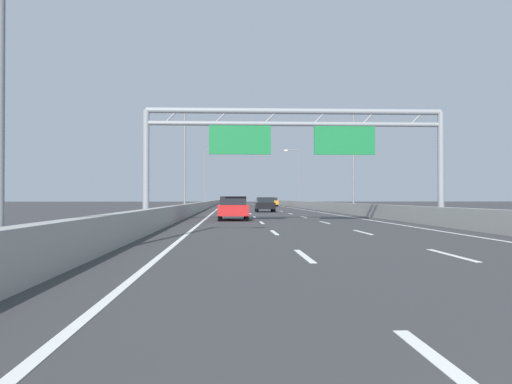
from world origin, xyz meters
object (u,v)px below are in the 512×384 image
(white_car, at_px, (230,202))
(black_car, at_px, (265,204))
(streetlamp_left_mid, at_px, (187,154))
(sign_gantry, at_px, (295,136))
(streetlamp_right_far, at_px, (298,174))
(streetlamp_left_far, at_px, (207,174))
(orange_car, at_px, (272,202))
(red_car, at_px, (233,208))
(green_car, at_px, (260,201))
(streetlamp_right_mid, at_px, (351,155))

(white_car, xyz_separation_m, black_car, (3.49, -30.49, -0.00))
(streetlamp_left_mid, bearing_deg, white_car, 83.86)
(sign_gantry, height_order, white_car, sign_gantry)
(streetlamp_right_far, xyz_separation_m, white_car, (-11.05, -3.89, -4.63))
(streetlamp_left_far, bearing_deg, streetlamp_left_mid, -90.00)
(orange_car, xyz_separation_m, black_car, (-3.56, -37.20, -0.01))
(orange_car, distance_m, red_car, 58.19)
(streetlamp_left_mid, bearing_deg, orange_car, 75.66)
(streetlamp_left_far, height_order, black_car, streetlamp_left_far)
(red_car, bearing_deg, black_car, 80.85)
(streetlamp_right_far, xyz_separation_m, green_car, (-3.68, 45.21, -4.62))
(streetlamp_right_far, height_order, black_car, streetlamp_right_far)
(orange_car, relative_size, white_car, 0.96)
(streetlamp_left_mid, relative_size, streetlamp_left_far, 1.00)
(streetlamp_left_far, bearing_deg, sign_gantry, -82.91)
(streetlamp_left_far, height_order, white_car, streetlamp_left_far)
(streetlamp_right_mid, relative_size, red_car, 2.16)
(streetlamp_left_far, distance_m, streetlamp_right_far, 14.93)
(sign_gantry, distance_m, streetlamp_left_mid, 21.13)
(green_car, bearing_deg, sign_gantry, -92.08)
(orange_car, height_order, red_car, orange_car)
(orange_car, relative_size, black_car, 0.99)
(white_car, bearing_deg, orange_car, 43.57)
(green_car, bearing_deg, white_car, -98.53)
(sign_gantry, height_order, streetlamp_left_far, streetlamp_left_far)
(red_car, bearing_deg, streetlamp_left_mid, 105.17)
(streetlamp_left_mid, height_order, green_car, streetlamp_left_mid)
(white_car, distance_m, black_car, 30.69)
(streetlamp_right_mid, bearing_deg, black_car, 143.45)
(orange_car, relative_size, red_car, 0.95)
(streetlamp_right_mid, bearing_deg, streetlamp_right_far, 90.00)
(streetlamp_left_mid, bearing_deg, sign_gantry, -69.40)
(sign_gantry, height_order, streetlamp_left_mid, streetlamp_left_mid)
(sign_gantry, bearing_deg, orange_car, 86.79)
(streetlamp_right_mid, bearing_deg, streetlamp_left_far, 110.48)
(green_car, distance_m, red_car, 100.42)
(streetlamp_right_far, height_order, white_car, streetlamp_right_far)
(streetlamp_left_mid, relative_size, green_car, 2.08)
(streetlamp_right_mid, xyz_separation_m, streetlamp_right_far, (0.00, 39.97, 0.00))
(streetlamp_right_mid, bearing_deg, white_car, 107.02)
(streetlamp_right_mid, bearing_deg, red_car, -125.96)
(sign_gantry, distance_m, streetlamp_left_far, 60.21)
(streetlamp_right_mid, xyz_separation_m, orange_car, (-3.99, 42.80, -4.62))
(streetlamp_right_mid, bearing_deg, green_car, 92.47)
(sign_gantry, xyz_separation_m, black_car, (-0.05, 25.37, -4.06))
(sign_gantry, xyz_separation_m, streetlamp_right_mid, (7.50, 19.77, 0.57))
(streetlamp_left_mid, bearing_deg, streetlamp_right_mid, 0.00)
(sign_gantry, xyz_separation_m, red_car, (-3.37, 4.79, -4.06))
(sign_gantry, xyz_separation_m, white_car, (-3.55, 55.86, -4.06))
(streetlamp_left_mid, bearing_deg, green_car, 82.48)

